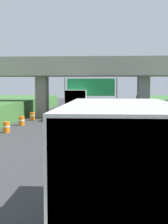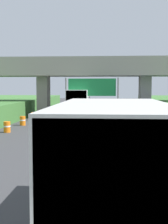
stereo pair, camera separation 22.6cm
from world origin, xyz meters
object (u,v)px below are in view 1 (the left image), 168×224
(construction_barrel_3, at_px, (6,127))
(construction_barrel_4, at_px, (22,121))
(truck_white, at_px, (119,164))
(overhead_highway_sign, at_px, (91,90))
(car_blue, at_px, (135,113))
(construction_barrel_5, at_px, (32,116))
(truck_black, at_px, (78,103))

(construction_barrel_3, height_order, construction_barrel_4, same)
(truck_white, xyz_separation_m, construction_barrel_3, (-8.38, 17.54, -1.47))
(overhead_highway_sign, xyz_separation_m, car_blue, (4.90, 1.24, -2.61))
(construction_barrel_3, bearing_deg, construction_barrel_5, 90.10)
(overhead_highway_sign, height_order, construction_barrel_3, overhead_highway_sign)
(construction_barrel_5, bearing_deg, overhead_highway_sign, -4.79)
(overhead_highway_sign, height_order, car_blue, overhead_highway_sign)
(overhead_highway_sign, xyz_separation_m, construction_barrel_4, (-6.62, -4.16, -3.01))
(car_blue, xyz_separation_m, construction_barrel_4, (-11.52, -5.40, -0.40))
(overhead_highway_sign, relative_size, construction_barrel_5, 6.53)
(construction_barrel_5, bearing_deg, car_blue, 3.38)
(truck_white, height_order, construction_barrel_5, truck_white)
(overhead_highway_sign, distance_m, construction_barrel_5, 7.33)
(construction_barrel_4, bearing_deg, car_blue, 25.12)
(truck_black, xyz_separation_m, construction_barrel_4, (-4.99, -6.46, -1.47))
(construction_barrel_3, distance_m, construction_barrel_4, 4.72)
(construction_barrel_3, relative_size, construction_barrel_5, 1.00)
(construction_barrel_3, xyz_separation_m, construction_barrel_4, (0.02, 4.72, 0.00))
(construction_barrel_3, distance_m, construction_barrel_5, 9.44)
(car_blue, height_order, construction_barrel_4, car_blue)
(construction_barrel_4, bearing_deg, construction_barrel_3, -90.21)
(construction_barrel_4, distance_m, construction_barrel_5, 4.72)
(car_blue, bearing_deg, truck_white, -96.51)
(overhead_highway_sign, height_order, construction_barrel_5, overhead_highway_sign)
(truck_white, distance_m, car_blue, 27.86)
(car_blue, xyz_separation_m, construction_barrel_5, (-11.55, -0.68, -0.40))
(truck_black, xyz_separation_m, car_blue, (6.53, -1.06, -1.08))
(construction_barrel_5, bearing_deg, construction_barrel_4, -89.58)
(construction_barrel_3, xyz_separation_m, construction_barrel_5, (-0.02, 9.44, 0.00))
(truck_white, distance_m, construction_barrel_3, 19.50)
(truck_black, distance_m, construction_barrel_3, 12.34)
(truck_white, xyz_separation_m, construction_barrel_5, (-8.40, 26.98, -1.47))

